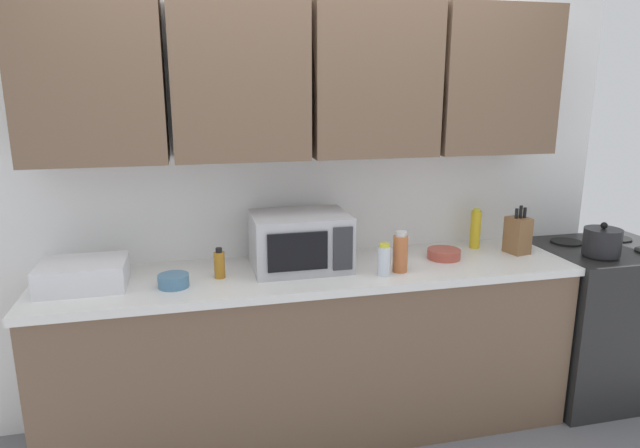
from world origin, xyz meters
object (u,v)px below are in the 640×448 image
(microwave, at_px, (300,241))
(knife_block, at_px, (518,235))
(stove_range, at_px, (599,320))
(bottle_clear_tall, at_px, (384,260))
(bottle_spice_jar, at_px, (400,253))
(bottle_yellow_mustard, at_px, (475,229))
(bowl_mixing_large, at_px, (444,254))
(kettle, at_px, (602,242))
(bottle_amber_vinegar, at_px, (219,264))
(dish_rack, at_px, (83,274))
(bowl_ceramic_small, at_px, (174,281))

(microwave, height_order, knife_block, microwave)
(stove_range, bearing_deg, bottle_clear_tall, -173.86)
(knife_block, bearing_deg, bottle_spice_jar, -168.70)
(bottle_yellow_mustard, xyz_separation_m, bottle_spice_jar, (-0.57, -0.30, -0.01))
(stove_range, distance_m, bowl_mixing_large, 1.12)
(kettle, distance_m, bottle_amber_vinegar, 2.03)
(bowl_mixing_large, bearing_deg, stove_range, -1.75)
(bowl_mixing_large, bearing_deg, bottle_yellow_mustard, 29.70)
(dish_rack, bearing_deg, bowl_mixing_large, 0.35)
(bowl_ceramic_small, distance_m, bowl_mixing_large, 1.40)
(stove_range, height_order, microwave, microwave)
(dish_rack, distance_m, bottle_spice_jar, 1.50)
(bottle_clear_tall, distance_m, bottle_yellow_mustard, 0.75)
(bottle_yellow_mustard, relative_size, bowl_ceramic_small, 1.62)
(knife_block, xyz_separation_m, bottle_amber_vinegar, (-1.62, -0.03, -0.04))
(microwave, xyz_separation_m, bowl_mixing_large, (0.78, -0.03, -0.11))
(bowl_mixing_large, bearing_deg, bowl_ceramic_small, -175.57)
(dish_rack, bearing_deg, bottle_yellow_mustard, 4.46)
(dish_rack, height_order, bowl_mixing_large, dish_rack)
(bowl_ceramic_small, bearing_deg, knife_block, 3.44)
(knife_block, bearing_deg, stove_range, -3.30)
(bottle_spice_jar, bearing_deg, bowl_ceramic_small, 177.97)
(kettle, relative_size, bottle_yellow_mustard, 0.85)
(microwave, relative_size, bowl_ceramic_small, 3.41)
(microwave, relative_size, bottle_spice_jar, 2.33)
(kettle, xyz_separation_m, bottle_yellow_mustard, (-0.58, 0.32, 0.02))
(bottle_amber_vinegar, distance_m, bowl_mixing_large, 1.19)
(bottle_yellow_mustard, height_order, bottle_amber_vinegar, bottle_yellow_mustard)
(knife_block, xyz_separation_m, bowl_ceramic_small, (-1.84, -0.11, -0.07))
(bottle_yellow_mustard, bearing_deg, bowl_ceramic_small, -171.16)
(dish_rack, bearing_deg, bottle_amber_vinegar, -1.88)
(kettle, bearing_deg, bottle_spice_jar, 178.82)
(kettle, relative_size, bottle_clear_tall, 1.21)
(bottle_spice_jar, bearing_deg, microwave, 159.34)
(kettle, distance_m, knife_block, 0.44)
(knife_block, distance_m, bottle_spice_jar, 0.76)
(knife_block, relative_size, bowl_mixing_large, 1.52)
(bottle_amber_vinegar, bearing_deg, bottle_spice_jar, -7.55)
(stove_range, relative_size, dish_rack, 2.40)
(bottle_yellow_mustard, bearing_deg, bowl_mixing_large, -150.30)
(microwave, relative_size, knife_block, 1.78)
(kettle, bearing_deg, dish_rack, 176.53)
(bottle_amber_vinegar, bearing_deg, bowl_mixing_large, 1.50)
(dish_rack, height_order, bottle_spice_jar, bottle_spice_jar)
(dish_rack, distance_m, bottle_clear_tall, 1.40)
(dish_rack, relative_size, bowl_mixing_large, 2.15)
(kettle, xyz_separation_m, bottle_amber_vinegar, (-2.02, 0.14, -0.02))
(stove_range, xyz_separation_m, knife_block, (-0.57, 0.03, 0.55))
(microwave, bearing_deg, bottle_spice_jar, -20.66)
(bottle_amber_vinegar, bearing_deg, kettle, -3.95)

